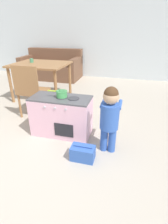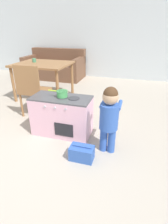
% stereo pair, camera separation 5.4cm
% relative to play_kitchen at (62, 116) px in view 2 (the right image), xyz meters
% --- Properties ---
extents(ground_plane, '(16.00, 16.00, 0.00)m').
position_rel_play_kitchen_xyz_m(ground_plane, '(-0.35, -0.71, -0.27)').
color(ground_plane, '#B2A899').
extents(wall_back, '(10.00, 0.06, 2.60)m').
position_rel_play_kitchen_xyz_m(wall_back, '(-0.35, 3.34, 1.03)').
color(wall_back, silver).
rests_on(wall_back, ground_plane).
extents(play_kitchen, '(0.79, 0.39, 0.55)m').
position_rel_play_kitchen_xyz_m(play_kitchen, '(0.00, 0.00, 0.00)').
color(play_kitchen, '#EAB2C6').
rests_on(play_kitchen, ground_plane).
extents(toy_pot, '(0.26, 0.15, 0.08)m').
position_rel_play_kitchen_xyz_m(toy_pot, '(0.02, 0.00, 0.32)').
color(toy_pot, '#4CAD5B').
rests_on(toy_pot, play_kitchen).
extents(child_figure, '(0.23, 0.34, 0.81)m').
position_rel_play_kitchen_xyz_m(child_figure, '(0.67, -0.22, 0.22)').
color(child_figure, '#335BB7').
rests_on(child_figure, ground_plane).
extents(toy_basket, '(0.27, 0.16, 0.18)m').
position_rel_play_kitchen_xyz_m(toy_basket, '(0.43, -0.46, -0.19)').
color(toy_basket, '#335BB2').
rests_on(toy_basket, ground_plane).
extents(dining_table, '(1.07, 0.90, 0.73)m').
position_rel_play_kitchen_xyz_m(dining_table, '(-0.91, 1.22, 0.36)').
color(dining_table, olive).
rests_on(dining_table, ground_plane).
extents(dining_chair_near, '(0.42, 0.42, 0.86)m').
position_rel_play_kitchen_xyz_m(dining_chair_near, '(-0.67, 0.39, 0.19)').
color(dining_chair_near, olive).
rests_on(dining_chair_near, ground_plane).
extents(couch, '(1.69, 0.88, 0.82)m').
position_rel_play_kitchen_xyz_m(couch, '(-1.44, 2.87, 0.03)').
color(couch, brown).
rests_on(couch, ground_plane).
extents(cup_on_table, '(0.07, 0.07, 0.08)m').
position_rel_play_kitchen_xyz_m(cup_on_table, '(-1.12, 1.27, 0.50)').
color(cup_on_table, '#478E66').
rests_on(cup_on_table, dining_table).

